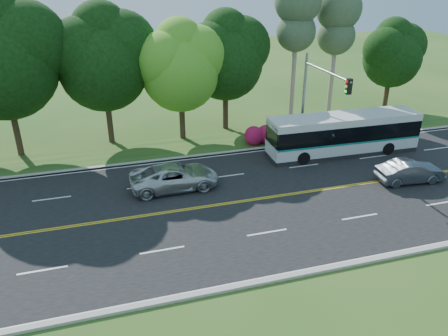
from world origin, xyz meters
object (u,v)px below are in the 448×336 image
object	(u,v)px
traffic_signal	(317,92)
sedan	(410,172)
suv	(175,177)
transit_bus	(343,135)

from	to	relation	value
traffic_signal	sedan	bearing A→B (deg)	-56.98
sedan	suv	distance (m)	14.94
traffic_signal	sedan	xyz separation A→B (m)	(3.89, -5.98, -3.94)
traffic_signal	transit_bus	bearing A→B (deg)	-15.58
transit_bus	traffic_signal	bearing A→B (deg)	165.77
traffic_signal	sedan	distance (m)	8.15
transit_bus	sedan	bearing A→B (deg)	-70.64
sedan	suv	size ratio (longest dim) A/B	0.79
transit_bus	suv	distance (m)	12.97
sedan	transit_bus	bearing A→B (deg)	22.77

